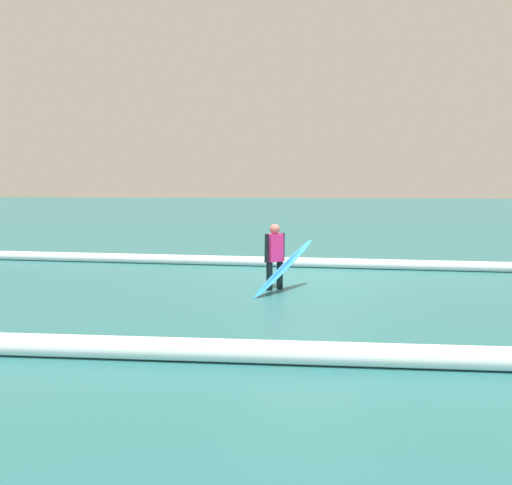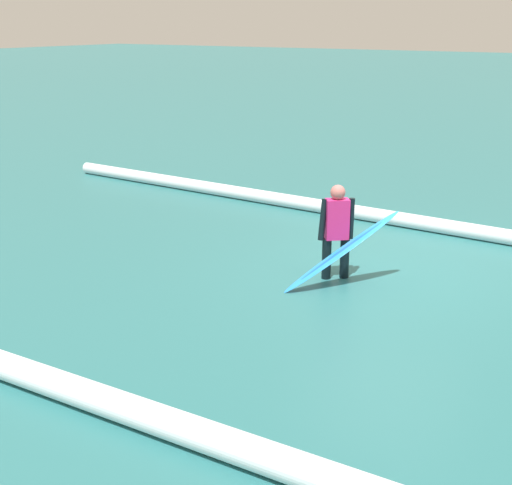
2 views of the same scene
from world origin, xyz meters
TOP-DOWN VIEW (x-y plane):
  - ground_plane at (0.00, 0.00)m, footprint 157.41×157.41m
  - surfer at (0.63, 0.70)m, footprint 0.42×0.43m
  - surfboard at (0.41, 0.96)m, footprint 1.32×1.56m
  - wave_crest_foreground at (-2.09, -2.37)m, footprint 23.01×1.20m
  - wave_crest_midground at (2.72, 5.49)m, footprint 22.11×0.86m

SIDE VIEW (x-z plane):
  - ground_plane at x=0.00m, z-range 0.00..0.00m
  - wave_crest_foreground at x=-2.09m, z-range 0.00..0.27m
  - wave_crest_midground at x=2.72m, z-range 0.00..0.30m
  - surfboard at x=0.41m, z-range -0.01..1.08m
  - surfer at x=0.63m, z-range 0.08..1.52m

